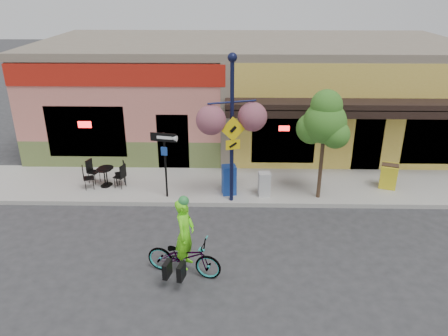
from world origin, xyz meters
name	(u,v)px	position (x,y,z in m)	size (l,w,h in m)	color
ground	(255,215)	(0.00, 0.00, 0.00)	(90.00, 90.00, 0.00)	#2D2D30
sidewalk	(252,186)	(0.00, 2.00, 0.07)	(24.00, 3.00, 0.15)	#9E9B93
curb	(254,204)	(0.00, 0.55, 0.07)	(24.00, 0.12, 0.15)	#A8A59E
building	(249,91)	(0.00, 7.50, 2.25)	(18.20, 8.20, 4.50)	#C66F62
bicycle	(184,257)	(-1.93, -3.08, 0.51)	(0.68, 1.95, 1.02)	maroon
cyclist_rider	(185,243)	(-1.88, -3.08, 0.93)	(0.67, 0.44, 1.85)	#6DFF1A
lamp_post	(232,131)	(-0.75, 0.72, 2.56)	(1.54, 0.62, 4.82)	#111535
one_way_sign	(166,165)	(-2.93, 0.94, 1.29)	(0.87, 0.19, 2.27)	black
cafe_set_left	(104,175)	(-5.23, 1.68, 0.58)	(1.43, 0.72, 0.86)	black
cafe_set_right	(106,174)	(-5.19, 1.80, 0.59)	(1.46, 0.73, 0.88)	black
newspaper_box_blue	(229,180)	(-0.84, 1.20, 0.66)	(0.46, 0.41, 1.02)	#183C94
newspaper_box_grey	(264,184)	(0.36, 1.10, 0.57)	(0.39, 0.35, 0.83)	#B7B7B7
street_tree	(323,145)	(2.18, 1.00, 2.01)	(1.45, 1.45, 3.72)	#3D7A26
sandwich_board	(388,179)	(4.65, 1.53, 0.61)	(0.56, 0.41, 0.93)	yellow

